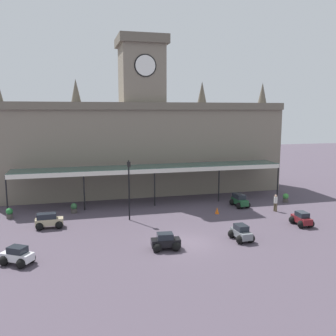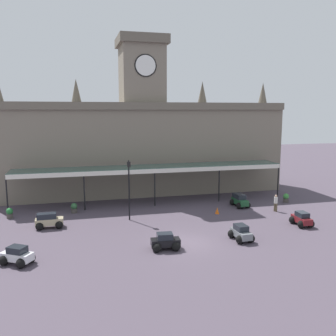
{
  "view_description": "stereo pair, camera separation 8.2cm",
  "coord_description": "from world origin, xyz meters",
  "px_view_note": "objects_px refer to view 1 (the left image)",
  "views": [
    {
      "loc": [
        -7.84,
        -24.9,
        9.73
      ],
      "look_at": [
        0.0,
        5.73,
        4.78
      ],
      "focal_mm": 39.34,
      "sensor_mm": 36.0,
      "label": 1
    },
    {
      "loc": [
        -7.76,
        -24.92,
        9.73
      ],
      "look_at": [
        0.0,
        5.73,
        4.78
      ],
      "focal_mm": 39.34,
      "sensor_mm": 36.0,
      "label": 2
    }
  ],
  "objects_px": {
    "car_green_estate": "(240,201)",
    "planter_forecourt_centre": "(286,198)",
    "car_beige_estate": "(49,221)",
    "planter_by_canopy": "(9,213)",
    "car_white_sedan": "(17,257)",
    "traffic_cone": "(217,211)",
    "planter_near_kerb": "(74,208)",
    "pedestrian_crossing_forecourt": "(276,202)",
    "car_black_sedan": "(166,242)",
    "car_maroon_sedan": "(302,220)",
    "victorian_lamppost": "(129,184)",
    "car_grey_sedan": "(241,234)"
  },
  "relations": [
    {
      "from": "car_white_sedan",
      "to": "traffic_cone",
      "type": "xyz_separation_m",
      "value": [
        16.75,
        7.74,
        -0.19
      ]
    },
    {
      "from": "car_maroon_sedan",
      "to": "pedestrian_crossing_forecourt",
      "type": "xyz_separation_m",
      "value": [
        0.16,
        4.51,
        0.41
      ]
    },
    {
      "from": "car_maroon_sedan",
      "to": "planter_forecourt_centre",
      "type": "relative_size",
      "value": 2.17
    },
    {
      "from": "pedestrian_crossing_forecourt",
      "to": "planter_near_kerb",
      "type": "bearing_deg",
      "value": 167.28
    },
    {
      "from": "pedestrian_crossing_forecourt",
      "to": "victorian_lamppost",
      "type": "bearing_deg",
      "value": 177.26
    },
    {
      "from": "car_white_sedan",
      "to": "traffic_cone",
      "type": "height_order",
      "value": "car_white_sedan"
    },
    {
      "from": "planter_forecourt_centre",
      "to": "car_maroon_sedan",
      "type": "bearing_deg",
      "value": -112.77
    },
    {
      "from": "car_beige_estate",
      "to": "pedestrian_crossing_forecourt",
      "type": "bearing_deg",
      "value": -0.26
    },
    {
      "from": "planter_near_kerb",
      "to": "planter_by_canopy",
      "type": "height_order",
      "value": "same"
    },
    {
      "from": "car_white_sedan",
      "to": "car_black_sedan",
      "type": "distance_m",
      "value": 9.8
    },
    {
      "from": "car_beige_estate",
      "to": "planter_by_canopy",
      "type": "bearing_deg",
      "value": 133.9
    },
    {
      "from": "pedestrian_crossing_forecourt",
      "to": "car_green_estate",
      "type": "bearing_deg",
      "value": 135.42
    },
    {
      "from": "car_white_sedan",
      "to": "car_black_sedan",
      "type": "bearing_deg",
      "value": 0.79
    },
    {
      "from": "car_white_sedan",
      "to": "car_black_sedan",
      "type": "xyz_separation_m",
      "value": [
        9.8,
        0.13,
        0.0
      ]
    },
    {
      "from": "car_black_sedan",
      "to": "car_maroon_sedan",
      "type": "distance_m",
      "value": 12.85
    },
    {
      "from": "planter_by_canopy",
      "to": "victorian_lamppost",
      "type": "bearing_deg",
      "value": -16.98
    },
    {
      "from": "car_white_sedan",
      "to": "victorian_lamppost",
      "type": "bearing_deg",
      "value": 42.96
    },
    {
      "from": "car_black_sedan",
      "to": "pedestrian_crossing_forecourt",
      "type": "height_order",
      "value": "pedestrian_crossing_forecourt"
    },
    {
      "from": "car_green_estate",
      "to": "traffic_cone",
      "type": "xyz_separation_m",
      "value": [
        -3.23,
        -1.92,
        -0.26
      ]
    },
    {
      "from": "car_white_sedan",
      "to": "car_green_estate",
      "type": "bearing_deg",
      "value": 25.8
    },
    {
      "from": "traffic_cone",
      "to": "planter_forecourt_centre",
      "type": "height_order",
      "value": "planter_forecourt_centre"
    },
    {
      "from": "car_green_estate",
      "to": "pedestrian_crossing_forecourt",
      "type": "height_order",
      "value": "pedestrian_crossing_forecourt"
    },
    {
      "from": "traffic_cone",
      "to": "victorian_lamppost",
      "type": "bearing_deg",
      "value": 179.65
    },
    {
      "from": "car_beige_estate",
      "to": "victorian_lamppost",
      "type": "height_order",
      "value": "victorian_lamppost"
    },
    {
      "from": "car_grey_sedan",
      "to": "planter_forecourt_centre",
      "type": "relative_size",
      "value": 2.17
    },
    {
      "from": "car_green_estate",
      "to": "car_white_sedan",
      "type": "bearing_deg",
      "value": -154.2
    },
    {
      "from": "car_beige_estate",
      "to": "planter_near_kerb",
      "type": "xyz_separation_m",
      "value": [
        2.05,
        4.2,
        -0.07
      ]
    },
    {
      "from": "planter_near_kerb",
      "to": "car_white_sedan",
      "type": "bearing_deg",
      "value": -107.25
    },
    {
      "from": "car_grey_sedan",
      "to": "car_maroon_sedan",
      "type": "height_order",
      "value": "same"
    },
    {
      "from": "car_beige_estate",
      "to": "pedestrian_crossing_forecourt",
      "type": "height_order",
      "value": "pedestrian_crossing_forecourt"
    },
    {
      "from": "car_black_sedan",
      "to": "planter_by_canopy",
      "type": "distance_m",
      "value": 16.16
    },
    {
      "from": "car_beige_estate",
      "to": "planter_forecourt_centre",
      "type": "bearing_deg",
      "value": 6.84
    },
    {
      "from": "planter_near_kerb",
      "to": "planter_by_canopy",
      "type": "xyz_separation_m",
      "value": [
        -5.7,
        -0.41,
        0.0
      ]
    },
    {
      "from": "car_black_sedan",
      "to": "pedestrian_crossing_forecourt",
      "type": "relative_size",
      "value": 1.27
    },
    {
      "from": "car_white_sedan",
      "to": "planter_by_canopy",
      "type": "distance_m",
      "value": 11.21
    },
    {
      "from": "car_green_estate",
      "to": "planter_forecourt_centre",
      "type": "distance_m",
      "value": 5.59
    },
    {
      "from": "car_grey_sedan",
      "to": "planter_near_kerb",
      "type": "height_order",
      "value": "car_grey_sedan"
    },
    {
      "from": "car_black_sedan",
      "to": "planter_by_canopy",
      "type": "bearing_deg",
      "value": 137.73
    },
    {
      "from": "planter_by_canopy",
      "to": "car_black_sedan",
      "type": "bearing_deg",
      "value": -42.27
    },
    {
      "from": "car_green_estate",
      "to": "victorian_lamppost",
      "type": "xyz_separation_m",
      "value": [
        -11.62,
        -1.87,
        2.77
      ]
    },
    {
      "from": "car_beige_estate",
      "to": "car_grey_sedan",
      "type": "bearing_deg",
      "value": -24.98
    },
    {
      "from": "car_black_sedan",
      "to": "car_maroon_sedan",
      "type": "relative_size",
      "value": 1.02
    },
    {
      "from": "victorian_lamppost",
      "to": "planter_by_canopy",
      "type": "distance_m",
      "value": 11.36
    },
    {
      "from": "car_green_estate",
      "to": "victorian_lamppost",
      "type": "height_order",
      "value": "victorian_lamppost"
    },
    {
      "from": "planter_by_canopy",
      "to": "car_green_estate",
      "type": "bearing_deg",
      "value": -3.47
    },
    {
      "from": "car_grey_sedan",
      "to": "car_black_sedan",
      "type": "distance_m",
      "value": 6.02
    },
    {
      "from": "victorian_lamppost",
      "to": "traffic_cone",
      "type": "height_order",
      "value": "victorian_lamppost"
    },
    {
      "from": "car_black_sedan",
      "to": "car_maroon_sedan",
      "type": "xyz_separation_m",
      "value": [
        12.61,
        2.46,
        0.0
      ]
    },
    {
      "from": "car_black_sedan",
      "to": "planter_by_canopy",
      "type": "xyz_separation_m",
      "value": [
        -11.96,
        10.87,
        -0.01
      ]
    },
    {
      "from": "car_green_estate",
      "to": "planter_near_kerb",
      "type": "bearing_deg",
      "value": 173.93
    }
  ]
}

